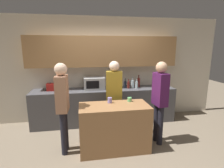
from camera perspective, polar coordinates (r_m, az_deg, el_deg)
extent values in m
plane|color=#7F705B|center=(3.53, 0.84, -21.32)|extent=(14.00, 14.00, 0.00)
cube|color=beige|center=(4.70, -2.96, 4.83)|extent=(6.40, 0.08, 2.70)
cube|color=#A37547|center=(4.47, -2.72, 10.56)|extent=(3.74, 0.32, 0.75)
cube|color=#4C4C51|center=(4.57, -2.32, -7.06)|extent=(3.60, 0.62, 0.89)
cube|color=#996B42|center=(3.42, 0.72, -13.98)|extent=(1.29, 0.61, 0.88)
cube|color=#B7BABC|center=(4.45, -5.83, 0.29)|extent=(0.52, 0.38, 0.30)
cube|color=black|center=(4.25, -6.32, -0.26)|extent=(0.31, 0.01, 0.19)
cube|color=#B21E19|center=(4.51, -18.88, -0.91)|extent=(0.26, 0.16, 0.18)
cube|color=black|center=(4.50, -19.59, 0.21)|extent=(0.02, 0.11, 0.01)
cube|color=black|center=(4.48, -18.33, 0.25)|extent=(0.02, 0.11, 0.01)
cylinder|color=silver|center=(4.93, 15.99, -0.14)|extent=(0.14, 0.14, 0.10)
cylinder|color=#38662D|center=(4.91, 16.08, 1.46)|extent=(0.01, 0.01, 0.18)
sphere|color=#B25199|center=(4.88, 16.18, 3.08)|extent=(0.13, 0.13, 0.13)
cylinder|color=black|center=(4.52, 4.30, -0.23)|extent=(0.06, 0.06, 0.18)
cylinder|color=black|center=(4.50, 4.33, 1.36)|extent=(0.02, 0.02, 0.07)
cylinder|color=maroon|center=(4.51, 5.42, -0.33)|extent=(0.07, 0.07, 0.18)
cylinder|color=maroon|center=(4.49, 5.45, 1.20)|extent=(0.02, 0.02, 0.07)
cylinder|color=silver|center=(4.58, 6.68, -0.01)|extent=(0.09, 0.09, 0.20)
cylinder|color=silver|center=(4.56, 6.72, 1.71)|extent=(0.03, 0.03, 0.08)
cylinder|color=silver|center=(4.56, 8.05, -0.29)|extent=(0.07, 0.07, 0.17)
cylinder|color=silver|center=(4.53, 8.10, 1.21)|extent=(0.02, 0.02, 0.07)
cylinder|color=maroon|center=(4.73, 8.67, 0.49)|extent=(0.08, 0.08, 0.23)
cylinder|color=maroon|center=(4.70, 8.74, 2.39)|extent=(0.03, 0.03, 0.09)
cylinder|color=#66BC6F|center=(3.48, 5.75, -5.04)|extent=(0.08, 0.08, 0.08)
cylinder|color=#8D80CD|center=(3.37, -0.73, -5.31)|extent=(0.08, 0.08, 0.10)
cylinder|color=black|center=(3.53, -15.07, -14.18)|extent=(0.11, 0.11, 0.81)
cylinder|color=black|center=(3.39, -15.49, -15.37)|extent=(0.11, 0.11, 0.81)
cube|color=#A37256|center=(3.20, -15.99, -3.05)|extent=(0.21, 0.35, 0.64)
sphere|color=beige|center=(3.12, -16.45, 4.62)|extent=(0.22, 0.22, 0.22)
cylinder|color=black|center=(3.70, 15.47, -12.95)|extent=(0.11, 0.11, 0.81)
cylinder|color=black|center=(3.82, 14.26, -12.02)|extent=(0.11, 0.11, 0.81)
cube|color=#49184A|center=(3.53, 15.48, -1.69)|extent=(0.22, 0.35, 0.64)
sphere|color=tan|center=(3.46, 15.88, 5.24)|extent=(0.22, 0.22, 0.22)
cylinder|color=black|center=(3.96, 1.87, -10.85)|extent=(0.11, 0.11, 0.80)
cylinder|color=black|center=(3.96, -0.49, -10.85)|extent=(0.11, 0.11, 0.80)
cube|color=olive|center=(3.74, 0.71, -0.67)|extent=(0.37, 0.25, 0.63)
sphere|color=beige|center=(3.67, 0.73, 5.82)|extent=(0.22, 0.22, 0.22)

